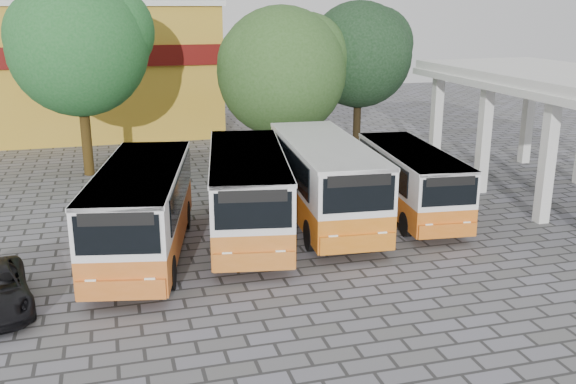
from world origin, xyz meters
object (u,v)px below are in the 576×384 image
object	(u,v)px
bus_far_left	(142,206)
bus_centre_left	(248,188)
bus_centre_right	(325,176)
bus_far_right	(411,178)

from	to	relation	value
bus_far_left	bus_centre_left	size ratio (longest dim) A/B	0.99
bus_centre_left	bus_centre_right	size ratio (longest dim) A/B	0.99
bus_centre_left	bus_far_left	bearing A→B (deg)	-154.79
bus_far_left	bus_far_right	xyz separation A→B (m)	(10.44, 1.65, -0.21)
bus_far_right	bus_far_left	bearing A→B (deg)	-165.34
bus_centre_left	bus_far_right	world-z (taller)	bus_centre_left
bus_far_left	bus_centre_right	world-z (taller)	bus_centre_right
bus_far_left	bus_centre_right	xyz separation A→B (m)	(6.87, 1.73, 0.07)
bus_far_left	bus_centre_right	bearing A→B (deg)	25.71
bus_centre_right	bus_far_right	world-z (taller)	bus_centre_right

